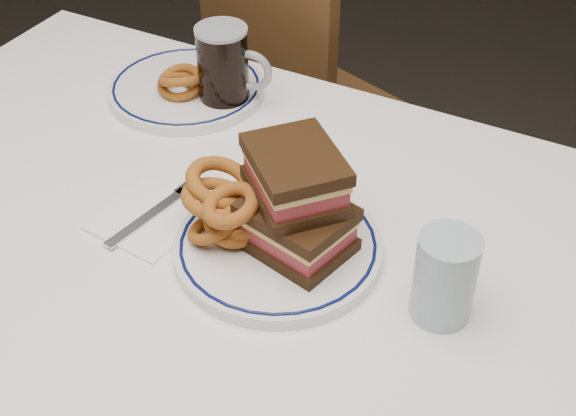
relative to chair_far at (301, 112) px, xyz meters
The scene contains 11 objects.
dining_table 0.77m from the chair_far, 72.45° to the right, with size 1.27×0.87×0.75m.
chair_far is the anchor object (origin of this frame).
main_plate 0.85m from the chair_far, 65.23° to the right, with size 0.28×0.28×0.02m.
reuben_sandwich 0.87m from the chair_far, 63.53° to the right, with size 0.17×0.17×0.14m.
onion_rings_main 0.84m from the chair_far, 70.18° to the right, with size 0.14×0.13×0.12m.
ketchup_ramekin 0.77m from the chair_far, 65.12° to the right, with size 0.06×0.06×0.04m.
beer_mug 0.57m from the chair_far, 79.63° to the right, with size 0.13×0.09×0.14m.
water_glass 0.97m from the chair_far, 52.15° to the right, with size 0.08×0.08×0.12m, color #92AABC.
far_plate 0.53m from the chair_far, 90.05° to the right, with size 0.27×0.27×0.02m.
onion_rings_far 0.55m from the chair_far, 88.22° to the right, with size 0.10×0.13×0.06m.
napkin_fork 0.81m from the chair_far, 79.43° to the right, with size 0.14×0.18×0.01m.
Camera 1 is at (0.48, -0.69, 1.48)m, focal length 50.00 mm.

